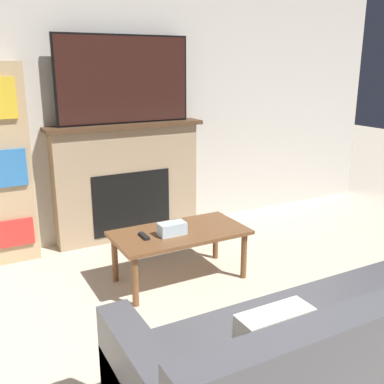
% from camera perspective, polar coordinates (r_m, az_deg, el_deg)
% --- Properties ---
extents(wall_back, '(6.33, 0.06, 2.70)m').
position_cam_1_polar(wall_back, '(4.70, -7.31, 10.92)').
color(wall_back, beige).
rests_on(wall_back, ground_plane).
extents(fireplace, '(1.59, 0.28, 1.19)m').
position_cam_1_polar(fireplace, '(4.64, -8.18, 1.38)').
color(fireplace, tan).
rests_on(fireplace, ground_plane).
extents(tv, '(1.33, 0.03, 0.83)m').
position_cam_1_polar(tv, '(4.48, -8.60, 13.90)').
color(tv, black).
rests_on(tv, fireplace).
extents(couch, '(2.38, 0.90, 0.80)m').
position_cam_1_polar(couch, '(2.66, 18.89, -18.80)').
color(couch, '#4C4C51').
rests_on(couch, ground_plane).
extents(coffee_table, '(1.10, 0.58, 0.43)m').
position_cam_1_polar(coffee_table, '(3.71, -1.58, -5.75)').
color(coffee_table, brown).
rests_on(coffee_table, ground_plane).
extents(tissue_box, '(0.22, 0.12, 0.10)m').
position_cam_1_polar(tissue_box, '(3.61, -2.56, -4.67)').
color(tissue_box, silver).
rests_on(tissue_box, coffee_table).
extents(remote_control, '(0.04, 0.15, 0.02)m').
position_cam_1_polar(remote_control, '(3.58, -6.12, -5.58)').
color(remote_control, black).
rests_on(remote_control, coffee_table).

